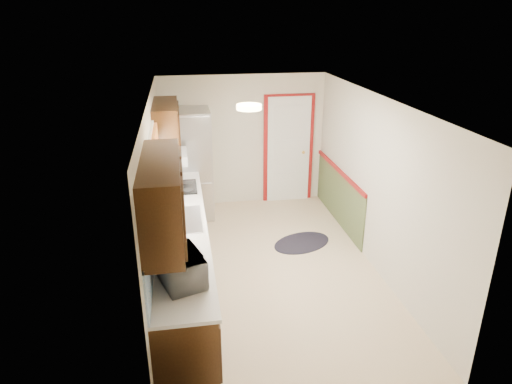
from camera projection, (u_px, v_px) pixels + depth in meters
name	position (u px, v px, depth m)	size (l,w,h in m)	color
room_shell	(269.00, 190.00, 6.09)	(3.20, 5.20, 2.52)	beige
kitchen_run	(178.00, 233.00, 5.77)	(0.63, 4.00, 2.20)	#311B0B
back_wall_trim	(299.00, 159.00, 8.38)	(1.12, 2.30, 2.08)	maroon
ceiling_fixture	(249.00, 107.00, 5.43)	(0.30, 0.30, 0.06)	#FFD88C
microwave	(181.00, 265.00, 4.43)	(0.56, 0.31, 0.38)	white
refrigerator	(189.00, 164.00, 7.90)	(0.79, 0.79, 1.90)	#B7B7BC
rug	(302.00, 243.00, 7.22)	(0.98, 0.63, 0.01)	black
cooktop	(180.00, 187.00, 6.87)	(0.51, 0.61, 0.02)	black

